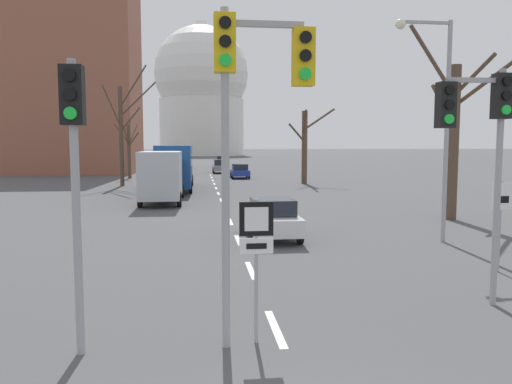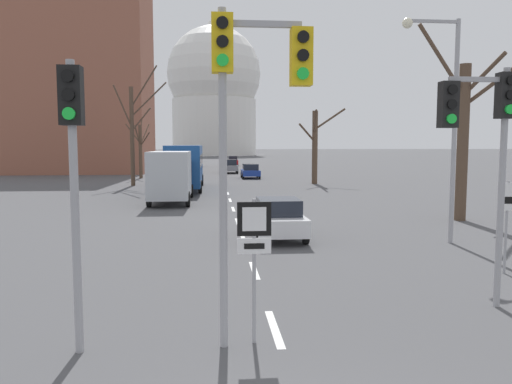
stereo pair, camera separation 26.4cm
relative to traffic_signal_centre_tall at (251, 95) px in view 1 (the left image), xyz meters
name	(u,v)px [view 1 (the left image)]	position (x,y,z in m)	size (l,w,h in m)	color
lane_stripe_0	(275,328)	(0.55, 0.77, -4.38)	(0.16, 2.00, 0.01)	silver
lane_stripe_1	(251,270)	(0.55, 5.27, -4.38)	(0.16, 2.00, 0.01)	silver
lane_stripe_2	(238,240)	(0.55, 9.77, -4.38)	(0.16, 2.00, 0.01)	silver
lane_stripe_3	(230,222)	(0.55, 14.27, -4.38)	(0.16, 2.00, 0.01)	silver
lane_stripe_4	(225,209)	(0.55, 18.77, -4.38)	(0.16, 2.00, 0.01)	silver
lane_stripe_5	(221,200)	(0.55, 23.27, -4.38)	(0.16, 2.00, 0.01)	silver
lane_stripe_6	(218,193)	(0.55, 27.77, -4.38)	(0.16, 2.00, 0.01)	silver
lane_stripe_7	(216,188)	(0.55, 32.27, -4.38)	(0.16, 2.00, 0.01)	silver
lane_stripe_8	(214,184)	(0.55, 36.77, -4.38)	(0.16, 2.00, 0.01)	silver
lane_stripe_9	(213,180)	(0.55, 41.27, -4.38)	(0.16, 2.00, 0.01)	silver
lane_stripe_10	(212,177)	(0.55, 45.77, -4.38)	(0.16, 2.00, 0.01)	silver
lane_stripe_11	(210,175)	(0.55, 50.27, -4.38)	(0.16, 2.00, 0.01)	silver
traffic_signal_centre_tall	(251,95)	(0.00, 0.00, 0.00)	(1.69, 0.34, 5.80)	#9E9EA3
traffic_signal_near_left	(74,151)	(-2.91, -0.02, -0.95)	(0.36, 0.34, 4.91)	#9E9EA3
traffic_signal_near_right	(482,128)	(5.14, 1.63, -0.49)	(1.62, 0.34, 5.15)	#9E9EA3
route_sign_post	(256,245)	(0.10, 0.11, -2.61)	(0.60, 0.08, 2.59)	#9E9EA3
speed_limit_sign	(501,210)	(7.39, 4.30, -2.64)	(0.60, 0.08, 2.56)	#9E9EA3
street_lamp_right	(437,107)	(7.57, 8.57, 0.48)	(2.09, 0.36, 7.89)	#9E9EA3
sedan_near_left	(221,161)	(2.97, 74.74, -3.55)	(1.71, 4.27, 1.69)	maroon
sedan_near_right	(220,166)	(1.80, 53.99, -3.52)	(1.73, 4.53, 1.72)	slate
sedan_mid_centre	(184,162)	(-3.05, 72.19, -3.62)	(1.92, 4.27, 1.49)	black
sedan_far_left	(240,171)	(3.49, 43.98, -3.61)	(1.90, 4.06, 1.53)	navy
sedan_far_right	(272,218)	(1.85, 9.97, -3.60)	(1.88, 3.86, 1.53)	silver
city_bus	(176,164)	(-2.66, 31.33, -2.33)	(2.66, 10.80, 3.48)	#19478C
delivery_truck	(162,175)	(-3.08, 22.33, -2.68)	(2.44, 7.20, 3.14)	#333842
bare_tree_left_near	(123,130)	(-7.26, 35.36, 0.40)	(4.48, 2.34, 10.02)	brown
bare_tree_right_near	(455,132)	(10.98, 13.65, -0.24)	(4.88, 3.47, 8.91)	brown
bare_tree_left_far	(129,148)	(-8.08, 45.33, -1.14)	(2.84, 4.05, 6.45)	brown
bare_tree_right_far	(305,144)	(8.73, 35.94, -0.79)	(4.23, 2.97, 6.78)	brown
capitol_dome	(202,91)	(0.55, 160.06, 16.88)	(30.91, 30.91, 43.65)	silver
apartment_block_left	(64,78)	(-17.69, 58.32, 7.65)	(18.00, 14.00, 24.07)	#935642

